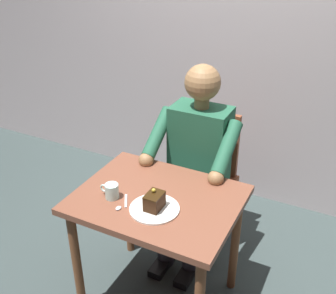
% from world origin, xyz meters
% --- Properties ---
extents(cafe_rear_panel, '(6.40, 0.12, 3.00)m').
position_xyz_m(cafe_rear_panel, '(0.00, -1.35, 1.50)').
color(cafe_rear_panel, '#B8ACAE').
rests_on(cafe_rear_panel, ground).
extents(dining_table, '(0.85, 0.66, 0.73)m').
position_xyz_m(dining_table, '(0.00, 0.00, 0.62)').
color(dining_table, brown).
rests_on(dining_table, ground).
extents(chair, '(0.42, 0.42, 0.91)m').
position_xyz_m(chair, '(0.00, -0.66, 0.51)').
color(chair, brown).
rests_on(chair, ground).
extents(seated_person, '(0.53, 0.58, 1.28)m').
position_xyz_m(seated_person, '(-0.00, -0.49, 0.68)').
color(seated_person, '#235B40').
rests_on(seated_person, ground).
extents(dessert_plate, '(0.25, 0.25, 0.01)m').
position_xyz_m(dessert_plate, '(-0.04, 0.10, 0.73)').
color(dessert_plate, white).
rests_on(dessert_plate, dining_table).
extents(cake_slice, '(0.08, 0.10, 0.10)m').
position_xyz_m(cake_slice, '(-0.04, 0.10, 0.78)').
color(cake_slice, '#341D0D').
rests_on(cake_slice, dessert_plate).
extents(coffee_cup, '(0.11, 0.07, 0.08)m').
position_xyz_m(coffee_cup, '(0.21, 0.11, 0.77)').
color(coffee_cup, silver).
rests_on(coffee_cup, dining_table).
extents(dessert_spoon, '(0.07, 0.14, 0.01)m').
position_xyz_m(dessert_spoon, '(0.13, 0.15, 0.73)').
color(dessert_spoon, silver).
rests_on(dessert_spoon, dining_table).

